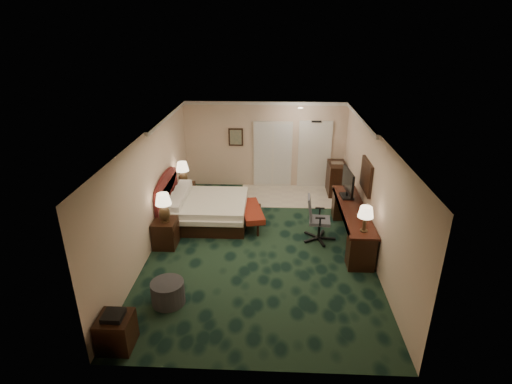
{
  "coord_description": "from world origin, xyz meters",
  "views": [
    {
      "loc": [
        0.28,
        -8.24,
        4.88
      ],
      "look_at": [
        -0.13,
        0.6,
        1.1
      ],
      "focal_mm": 28.0,
      "sensor_mm": 36.0,
      "label": 1
    }
  ],
  "objects_px": {
    "bed": "(209,210)",
    "minibar": "(336,178)",
    "ottoman": "(168,293)",
    "lamp_far": "(183,174)",
    "tv": "(348,184)",
    "nightstand_near": "(166,233)",
    "lamp_near": "(164,208)",
    "nightstand_far": "(186,194)",
    "desk": "(351,224)",
    "desk_chair": "(320,219)",
    "side_table": "(116,332)",
    "bed_bench": "(252,217)"
  },
  "relations": [
    {
      "from": "nightstand_near",
      "to": "minibar",
      "type": "xyz_separation_m",
      "value": [
        4.42,
        3.35,
        0.16
      ]
    },
    {
      "from": "bed",
      "to": "minibar",
      "type": "xyz_separation_m",
      "value": [
        3.6,
        2.06,
        0.17
      ]
    },
    {
      "from": "nightstand_far",
      "to": "bed_bench",
      "type": "height_order",
      "value": "nightstand_far"
    },
    {
      "from": "lamp_far",
      "to": "side_table",
      "type": "bearing_deg",
      "value": -89.37
    },
    {
      "from": "bed_bench",
      "to": "desk_chair",
      "type": "height_order",
      "value": "desk_chair"
    },
    {
      "from": "ottoman",
      "to": "nightstand_far",
      "type": "bearing_deg",
      "value": 97.56
    },
    {
      "from": "nightstand_near",
      "to": "bed",
      "type": "bearing_deg",
      "value": 57.7
    },
    {
      "from": "desk",
      "to": "minibar",
      "type": "bearing_deg",
      "value": 89.48
    },
    {
      "from": "ottoman",
      "to": "bed",
      "type": "bearing_deg",
      "value": 85.84
    },
    {
      "from": "bed",
      "to": "lamp_near",
      "type": "relative_size",
      "value": 2.89
    },
    {
      "from": "lamp_near",
      "to": "side_table",
      "type": "bearing_deg",
      "value": -90.23
    },
    {
      "from": "desk",
      "to": "nightstand_near",
      "type": "bearing_deg",
      "value": -173.62
    },
    {
      "from": "lamp_far",
      "to": "ottoman",
      "type": "height_order",
      "value": "lamp_far"
    },
    {
      "from": "lamp_near",
      "to": "desk",
      "type": "bearing_deg",
      "value": 6.69
    },
    {
      "from": "lamp_near",
      "to": "minibar",
      "type": "height_order",
      "value": "lamp_near"
    },
    {
      "from": "nightstand_near",
      "to": "minibar",
      "type": "height_order",
      "value": "minibar"
    },
    {
      "from": "bed",
      "to": "lamp_near",
      "type": "bearing_deg",
      "value": -120.96
    },
    {
      "from": "bed_bench",
      "to": "ottoman",
      "type": "height_order",
      "value": "bed_bench"
    },
    {
      "from": "nightstand_far",
      "to": "lamp_near",
      "type": "distance_m",
      "value": 2.45
    },
    {
      "from": "lamp_near",
      "to": "bed_bench",
      "type": "distance_m",
      "value": 2.38
    },
    {
      "from": "nightstand_near",
      "to": "lamp_far",
      "type": "height_order",
      "value": "lamp_far"
    },
    {
      "from": "bed",
      "to": "tv",
      "type": "xyz_separation_m",
      "value": [
        3.53,
        -0.13,
        0.87
      ]
    },
    {
      "from": "nightstand_far",
      "to": "side_table",
      "type": "height_order",
      "value": "nightstand_far"
    },
    {
      "from": "lamp_near",
      "to": "desk_chair",
      "type": "bearing_deg",
      "value": 7.4
    },
    {
      "from": "bed",
      "to": "desk",
      "type": "relative_size",
      "value": 0.69
    },
    {
      "from": "bed",
      "to": "ottoman",
      "type": "bearing_deg",
      "value": -94.16
    },
    {
      "from": "bed",
      "to": "nightstand_near",
      "type": "relative_size",
      "value": 3.05
    },
    {
      "from": "ottoman",
      "to": "desk",
      "type": "relative_size",
      "value": 0.22
    },
    {
      "from": "ottoman",
      "to": "side_table",
      "type": "xyz_separation_m",
      "value": [
        -0.55,
        -1.12,
        0.07
      ]
    },
    {
      "from": "lamp_far",
      "to": "side_table",
      "type": "relative_size",
      "value": 1.17
    },
    {
      "from": "ottoman",
      "to": "minibar",
      "type": "bearing_deg",
      "value": 54.63
    },
    {
      "from": "lamp_far",
      "to": "tv",
      "type": "distance_m",
      "value": 4.54
    },
    {
      "from": "lamp_near",
      "to": "minibar",
      "type": "bearing_deg",
      "value": 37.53
    },
    {
      "from": "lamp_far",
      "to": "side_table",
      "type": "xyz_separation_m",
      "value": [
        0.06,
        -5.49,
        -0.67
      ]
    },
    {
      "from": "bed",
      "to": "lamp_far",
      "type": "bearing_deg",
      "value": 130.39
    },
    {
      "from": "lamp_far",
      "to": "desk",
      "type": "relative_size",
      "value": 0.24
    },
    {
      "from": "nightstand_near",
      "to": "side_table",
      "type": "relative_size",
      "value": 1.13
    },
    {
      "from": "lamp_near",
      "to": "minibar",
      "type": "xyz_separation_m",
      "value": [
        4.39,
        3.37,
        -0.52
      ]
    },
    {
      "from": "bed",
      "to": "lamp_far",
      "type": "distance_m",
      "value": 1.47
    },
    {
      "from": "tv",
      "to": "bed",
      "type": "bearing_deg",
      "value": 173.3
    },
    {
      "from": "nightstand_far",
      "to": "nightstand_near",
      "type": "bearing_deg",
      "value": -89.66
    },
    {
      "from": "bed_bench",
      "to": "nightstand_near",
      "type": "bearing_deg",
      "value": -162.14
    },
    {
      "from": "nightstand_far",
      "to": "tv",
      "type": "distance_m",
      "value": 4.6
    },
    {
      "from": "nightstand_near",
      "to": "lamp_near",
      "type": "xyz_separation_m",
      "value": [
        0.03,
        -0.02,
        0.67
      ]
    },
    {
      "from": "nightstand_far",
      "to": "minibar",
      "type": "relative_size",
      "value": 0.64
    },
    {
      "from": "nightstand_near",
      "to": "desk",
      "type": "xyz_separation_m",
      "value": [
        4.39,
        0.49,
        0.09
      ]
    },
    {
      "from": "lamp_near",
      "to": "side_table",
      "type": "distance_m",
      "value": 3.25
    },
    {
      "from": "ottoman",
      "to": "minibar",
      "type": "height_order",
      "value": "minibar"
    },
    {
      "from": "ottoman",
      "to": "minibar",
      "type": "xyz_separation_m",
      "value": [
        3.85,
        5.42,
        0.26
      ]
    },
    {
      "from": "bed",
      "to": "nightstand_near",
      "type": "height_order",
      "value": "nightstand_near"
    }
  ]
}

